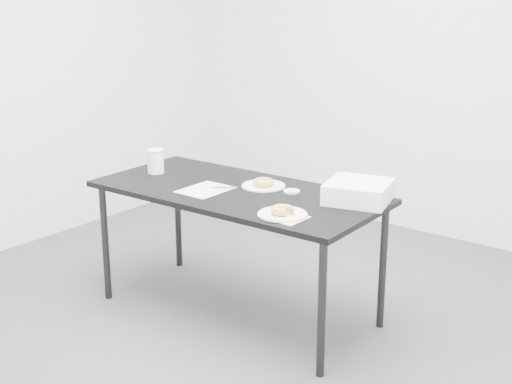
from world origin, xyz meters
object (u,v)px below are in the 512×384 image
Objects in this scene: pen at (223,187)px; scorecard at (205,190)px; bakery_box at (359,192)px; donut_near at (282,210)px; plate_far at (263,186)px; donut_far at (263,182)px; coffee_cup at (156,161)px; plate_near at (282,214)px; table at (237,199)px.

scorecard is at bearing -168.19° from pen.
scorecard is at bearing -171.05° from bakery_box.
scorecard is 2.44× the size of donut_near.
plate_far is 2.13× the size of donut_far.
plate_far is (0.21, 0.25, 0.00)m from scorecard.
donut_near is at bearing -126.47° from bakery_box.
plate_near is at bearing -9.76° from coffee_cup.
plate_near is 0.78× the size of bakery_box.
table is at bearing 155.53° from plate_near.
bakery_box is at bearing 68.24° from donut_near.
scorecard is 1.95× the size of coffee_cup.
table is 6.68× the size of plate_far.
table is 0.11m from pen.
plate_far is at bearing 137.77° from donut_near.
plate_near is 0.52m from plate_far.
donut_near reaches higher than scorecard.
donut_far is at bearing 174.25° from bakery_box.
bakery_box is (0.17, 0.44, 0.02)m from donut_near.
coffee_cup reaches higher than scorecard.
plate_near is 2.14× the size of donut_far.
donut_near reaches higher than plate_far.
bakery_box reaches higher than plate_near.
coffee_cup reaches higher than table.
scorecard is 2.46× the size of donut_far.
donut_near reaches higher than plate_near.
table is 11.26× the size of coffee_cup.
plate_far is 0.57m from bakery_box.
bakery_box reaches higher than plate_far.
pen is 0.90× the size of coffee_cup.
bakery_box is at bearing 8.96° from plate_far.
donut_near is 0.47× the size of plate_far.
pen is at bearing 161.51° from donut_near.
scorecard is 2.15× the size of pen.
pen is at bearing -0.39° from coffee_cup.
scorecard is at bearing -143.63° from table.
plate_far is at bearing 60.75° from table.
coffee_cup reaches higher than plate_near.
donut_near is (0.54, -0.18, 0.02)m from pen.
coffee_cup is (-1.07, 0.18, 0.04)m from donut_near.
scorecard is at bearing -130.42° from donut_far.
plate_far is 1.69× the size of coffee_cup.
bakery_box reaches higher than scorecard.
bakery_box is (0.56, 0.09, 0.03)m from donut_far.
table is at bearing -117.53° from donut_far.
pen is (-0.08, -0.03, 0.06)m from table.
bakery_box is at bearing 8.96° from donut_far.
donut_far is at bearing 137.77° from donut_near.
plate_near reaches higher than plate_far.
scorecard is 0.89× the size of bakery_box.
plate_near reaches higher than table.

